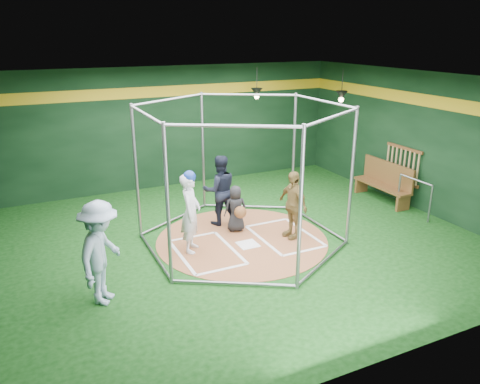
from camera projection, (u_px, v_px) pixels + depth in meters
name	position (u px, v px, depth m)	size (l,w,h in m)	color
room_shell	(242.00, 164.00, 9.86)	(10.10, 9.10, 3.53)	#0B330B
clay_disc	(242.00, 240.00, 10.42)	(3.80, 3.80, 0.01)	#985B37
home_plate	(248.00, 244.00, 10.16)	(0.43, 0.43, 0.01)	white
batter_box_left	(206.00, 252.00, 9.82)	(1.17, 1.77, 0.01)	white
batter_box_right	(284.00, 236.00, 10.59)	(1.17, 1.77, 0.01)	white
batting_cage	(242.00, 176.00, 9.94)	(4.05, 4.67, 3.00)	gray
bat_rack	(402.00, 165.00, 12.43)	(0.07, 1.25, 0.98)	brown
pendant_lamp_near	(257.00, 92.00, 13.50)	(0.34, 0.34, 0.90)	black
pendant_lamp_far	(341.00, 95.00, 12.87)	(0.34, 0.34, 0.90)	black
batter_figure	(191.00, 212.00, 9.64)	(0.66, 0.73, 1.75)	silver
visitor_leopard	(293.00, 205.00, 10.33)	(0.90, 0.37, 1.54)	#A48746
catcher_figure	(236.00, 209.00, 10.71)	(0.59, 0.61, 1.08)	black
umpire	(220.00, 190.00, 11.04)	(0.82, 0.64, 1.68)	black
bystander_blue	(101.00, 253.00, 7.78)	(1.18, 0.68, 1.82)	#96AEC6
dugout_bench	(385.00, 181.00, 12.70)	(0.43, 1.85, 1.08)	brown
steel_railing	(415.00, 191.00, 11.65)	(0.05, 1.10, 0.95)	gray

